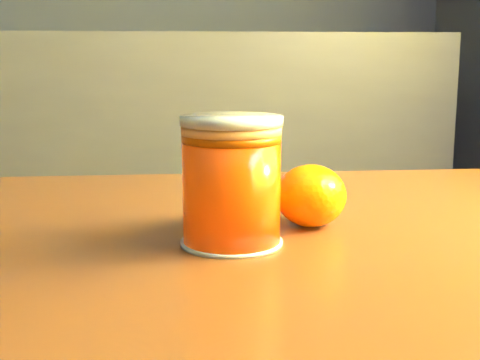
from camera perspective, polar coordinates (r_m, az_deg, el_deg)
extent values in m
cube|color=brown|center=(0.62, 5.21, -6.31)|extent=(0.92, 0.65, 0.04)
cylinder|color=#F24004|center=(0.57, -0.73, -0.85)|extent=(0.08, 0.08, 0.10)
cylinder|color=#FFB368|center=(0.56, -0.74, 4.33)|extent=(0.08, 0.08, 0.01)
cylinder|color=silver|center=(0.56, -0.74, 4.99)|extent=(0.09, 0.09, 0.01)
ellipsoid|color=orange|center=(0.63, -1.51, -1.67)|extent=(0.06, 0.06, 0.05)
ellipsoid|color=orange|center=(0.64, 6.07, -1.33)|extent=(0.08, 0.08, 0.06)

